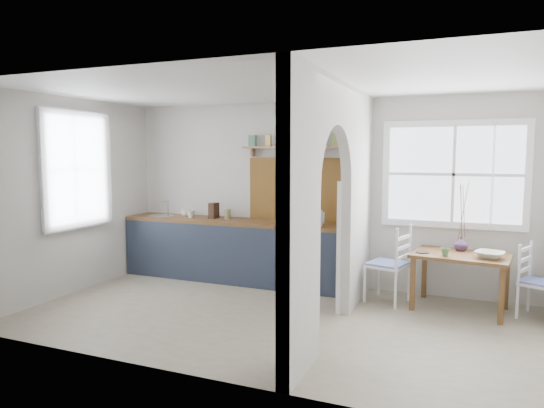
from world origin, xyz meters
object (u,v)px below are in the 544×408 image
at_px(chair_left, 387,263).
at_px(kettle, 317,217).
at_px(dining_table, 460,282).
at_px(chair_right, 540,282).
at_px(vase, 461,244).

relative_size(chair_left, kettle, 3.94).
bearing_deg(chair_left, dining_table, 106.11).
xyz_separation_m(chair_left, kettle, (-0.95, 0.08, 0.53)).
relative_size(chair_right, kettle, 3.41).
height_order(chair_left, kettle, kettle).
xyz_separation_m(chair_right, kettle, (-2.65, 0.07, 0.60)).
height_order(chair_left, vase, chair_left).
xyz_separation_m(chair_left, vase, (0.85, 0.23, 0.27)).
relative_size(dining_table, kettle, 4.34).
distance_m(kettle, vase, 1.83).
relative_size(chair_left, chair_right, 1.16).
bearing_deg(vase, chair_right, -14.79).
bearing_deg(chair_left, kettle, -79.06).
bearing_deg(chair_left, vase, 120.72).
relative_size(dining_table, chair_left, 1.10).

